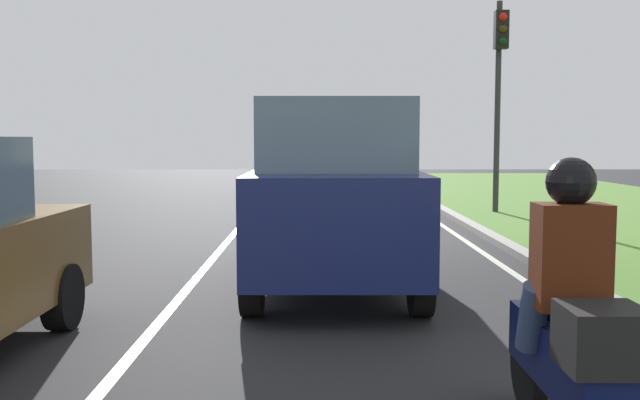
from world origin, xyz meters
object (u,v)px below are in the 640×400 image
(motorcycle, at_px, (568,363))
(traffic_light_near_right, at_px, (499,71))
(car_suv_ahead, at_px, (334,194))
(rider_person, at_px, (569,254))

(motorcycle, relative_size, traffic_light_near_right, 0.37)
(car_suv_ahead, bearing_deg, rider_person, -75.30)
(car_suv_ahead, height_order, rider_person, car_suv_ahead)
(rider_person, bearing_deg, traffic_light_near_right, 78.18)
(car_suv_ahead, distance_m, rider_person, 4.94)
(traffic_light_near_right, bearing_deg, rider_person, -102.77)
(motorcycle, xyz_separation_m, rider_person, (0.00, 0.05, 0.62))
(car_suv_ahead, bearing_deg, motorcycle, -75.46)
(car_suv_ahead, height_order, traffic_light_near_right, traffic_light_near_right)
(motorcycle, bearing_deg, car_suv_ahead, 104.88)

